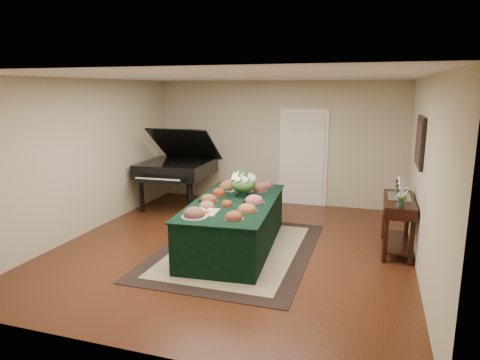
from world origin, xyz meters
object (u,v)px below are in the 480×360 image
(floral_centerpiece, at_px, (243,181))
(grand_piano, at_px, (177,168))
(mahogany_sideboard, at_px, (398,211))
(buffet_table, at_px, (235,224))

(floral_centerpiece, relative_size, grand_piano, 0.24)
(floral_centerpiece, relative_size, mahogany_sideboard, 0.34)
(mahogany_sideboard, bearing_deg, buffet_table, -165.70)
(floral_centerpiece, height_order, grand_piano, grand_piano)
(buffet_table, xyz_separation_m, grand_piano, (-1.97, 1.98, 0.47))
(floral_centerpiece, xyz_separation_m, grand_piano, (-2.00, 1.62, -0.17))
(buffet_table, relative_size, floral_centerpiece, 6.44)
(floral_centerpiece, height_order, mahogany_sideboard, floral_centerpiece)
(buffet_table, bearing_deg, floral_centerpiece, 84.77)
(grand_piano, bearing_deg, buffet_table, -45.19)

